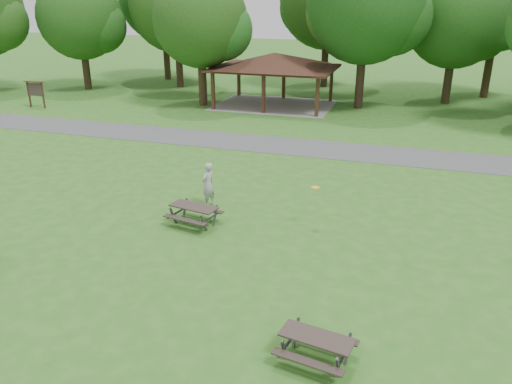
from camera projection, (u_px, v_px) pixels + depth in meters
The scene contains 15 objects.
ground at pixel (181, 279), 14.35m from camera, with size 160.00×160.00×0.00m, color #2E661D.
asphalt_path at pixel (295, 147), 26.74m from camera, with size 120.00×3.20×0.02m, color #494A4C.
pavilion at pixel (275, 63), 35.59m from camera, with size 8.60×7.01×3.76m.
notice_board at pixel (35, 89), 35.46m from camera, with size 1.60×0.30×1.88m.
tree_row_b at pixel (81, 20), 40.77m from camera, with size 7.14×6.80×9.28m.
tree_row_c at pixel (177, 8), 41.56m from camera, with size 8.19×7.80×10.67m.
tree_row_d at pixel (201, 23), 34.68m from camera, with size 6.93×6.60×9.27m.
tree_row_e at pixel (367, 8), 33.40m from camera, with size 8.40×8.00×11.02m.
tree_row_f at pixel (457, 21), 35.15m from camera, with size 7.35×7.00×9.55m.
tree_deep_a at pixel (164, 0), 45.28m from camera, with size 8.40×8.00×11.38m.
tree_deep_b at pixel (329, 3), 41.57m from camera, with size 8.40×8.00×11.13m.
picnic_table_middle at pixel (194, 210), 17.54m from camera, with size 1.92×1.65×0.74m.
picnic_table_far at pixel (316, 342), 10.94m from camera, with size 1.80×1.54×0.70m.
frisbee_in_flight at pixel (315, 187), 17.05m from camera, with size 0.31×0.31×0.02m.
frisbee_thrower at pixel (208, 185), 18.98m from camera, with size 0.64×0.42×1.75m, color #A6A6A9.
Camera 1 is at (5.85, -11.16, 7.64)m, focal length 35.00 mm.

